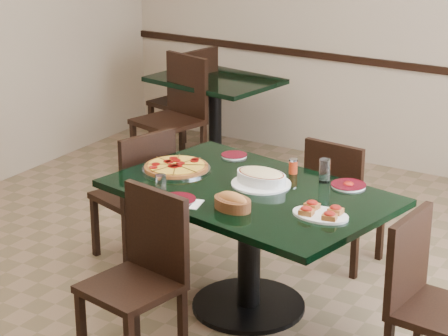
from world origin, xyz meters
The scene contains 20 objects.
floor centered at (0.00, 0.00, 0.00)m, with size 5.50×5.50×0.00m, color brown.
main_table centered at (0.31, -0.04, 0.57)m, with size 1.72×1.28×0.75m.
back_table centered at (-1.25, 2.09, 0.52)m, with size 1.12×0.89×0.75m.
chair_far centered at (0.52, 0.75, 0.48)m, with size 0.44×0.44×0.87m.
chair_near centered at (0.11, -0.80, 0.52)m, with size 0.50×0.50×0.93m.
chair_right centered at (1.45, -0.28, 0.50)m, with size 0.46×0.46×0.90m.
chair_left centered at (-0.62, 0.15, 0.50)m, with size 0.52×0.52×0.90m.
back_chair_near centered at (-1.34, 1.64, 0.57)m, with size 0.57×0.57×1.01m.
back_chair_left centered at (-1.54, 2.12, 0.55)m, with size 0.54×0.54×0.97m.
pepperoni_pizza centered at (-0.23, 0.01, 0.77)m, with size 0.41×0.41×0.04m.
lasagna_casserole centered at (0.33, 0.06, 0.80)m, with size 0.34×0.34×0.09m.
bread_basket centered at (0.38, -0.34, 0.79)m, with size 0.25×0.20×0.10m.
bruschetta_platter centered at (0.82, -0.18, 0.77)m, with size 0.31×0.22×0.05m.
side_plate_near centered at (0.06, -0.40, 0.76)m, with size 0.20×0.20×0.02m.
side_plate_far_r centered at (0.77, 0.29, 0.76)m, with size 0.20×0.20×0.03m.
side_plate_far_l centered at (-0.06, 0.41, 0.76)m, with size 0.16×0.16×0.02m.
napkin_setting centered at (0.14, -0.40, 0.75)m, with size 0.17×0.17×0.01m.
water_glass_a centered at (0.62, 0.29, 0.82)m, with size 0.06×0.06×0.14m, color white.
water_glass_b centered at (-0.04, -0.40, 0.82)m, with size 0.06×0.06×0.13m, color white.
pepper_shaker centered at (0.40, 0.32, 0.80)m, with size 0.05×0.05×0.09m.
Camera 1 is at (2.59, -4.04, 2.52)m, focal length 70.00 mm.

